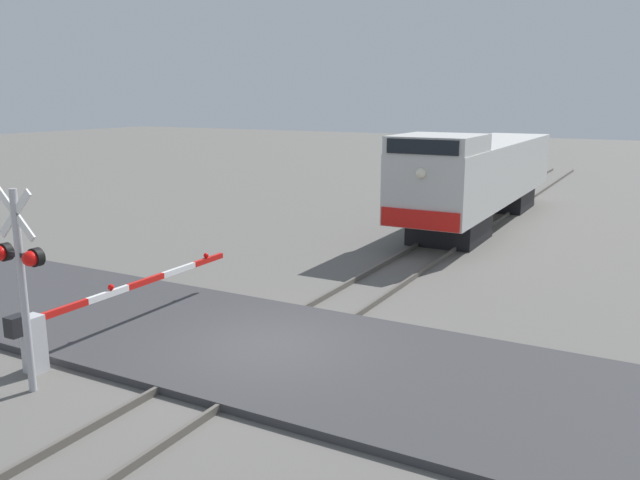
# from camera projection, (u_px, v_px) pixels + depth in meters

# --- Properties ---
(ground_plane) EXTENTS (160.00, 160.00, 0.00)m
(ground_plane) POSITION_uv_depth(u_px,v_px,m) (269.00, 352.00, 14.10)
(ground_plane) COLOR #605E59
(rail_track_left) EXTENTS (0.08, 80.00, 0.15)m
(rail_track_left) POSITION_uv_depth(u_px,v_px,m) (242.00, 343.00, 14.42)
(rail_track_left) COLOR #59544C
(rail_track_left) RESTS_ON ground_plane
(rail_track_right) EXTENTS (0.08, 80.00, 0.15)m
(rail_track_right) POSITION_uv_depth(u_px,v_px,m) (297.00, 355.00, 13.75)
(rail_track_right) COLOR #59544C
(rail_track_right) RESTS_ON ground_plane
(road_surface) EXTENTS (36.00, 5.44, 0.16)m
(road_surface) POSITION_uv_depth(u_px,v_px,m) (269.00, 349.00, 14.08)
(road_surface) COLOR #38383A
(road_surface) RESTS_ON ground_plane
(locomotive) EXTENTS (2.91, 15.42, 4.12)m
(locomotive) POSITION_uv_depth(u_px,v_px,m) (480.00, 175.00, 27.86)
(locomotive) COLOR black
(locomotive) RESTS_ON ground_plane
(crossing_signal) EXTENTS (1.18, 0.33, 3.87)m
(crossing_signal) POSITION_uv_depth(u_px,v_px,m) (20.00, 269.00, 11.72)
(crossing_signal) COLOR #ADADB2
(crossing_signal) RESTS_ON ground_plane
(crossing_gate) EXTENTS (0.36, 6.69, 1.30)m
(crossing_gate) POSITION_uv_depth(u_px,v_px,m) (72.00, 319.00, 13.73)
(crossing_gate) COLOR silver
(crossing_gate) RESTS_ON ground_plane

